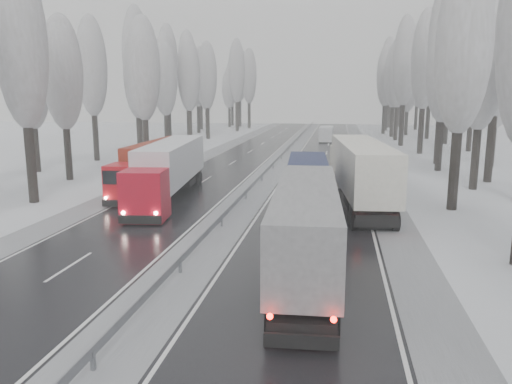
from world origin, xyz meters
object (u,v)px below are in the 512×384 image
(truck_cream_box, at_px, (359,168))
(box_truck_distant, at_px, (326,134))
(truck_blue_box, at_px, (308,186))
(truck_red_red, at_px, (156,162))
(truck_red_white, at_px, (169,167))
(truck_grey_tarp, at_px, (306,220))

(truck_cream_box, distance_m, box_truck_distant, 49.45)
(truck_cream_box, bearing_deg, truck_blue_box, -127.35)
(box_truck_distant, xyz_separation_m, truck_red_red, (-12.99, -45.57, 0.93))
(truck_red_white, relative_size, truck_red_red, 1.10)
(truck_grey_tarp, relative_size, truck_cream_box, 0.88)
(box_truck_distant, relative_size, truck_red_red, 0.46)
(truck_cream_box, bearing_deg, truck_red_white, 176.20)
(truck_blue_box, height_order, truck_red_red, truck_red_red)
(truck_grey_tarp, xyz_separation_m, truck_red_white, (-11.03, 13.84, 0.13))
(truck_grey_tarp, height_order, truck_red_red, truck_grey_tarp)
(truck_red_white, height_order, truck_red_red, truck_red_white)
(truck_blue_box, relative_size, truck_cream_box, 0.84)
(truck_blue_box, distance_m, truck_cream_box, 6.31)
(box_truck_distant, xyz_separation_m, truck_red_white, (-10.41, -49.79, 1.15))
(truck_cream_box, height_order, box_truck_distant, truck_cream_box)
(truck_blue_box, distance_m, truck_red_red, 15.97)
(truck_grey_tarp, xyz_separation_m, truck_cream_box, (2.80, 14.31, 0.31))
(truck_red_red, bearing_deg, truck_grey_tarp, -54.40)
(truck_grey_tarp, bearing_deg, box_truck_distant, 87.89)
(truck_grey_tarp, xyz_separation_m, truck_blue_box, (-0.49, 8.95, -0.12))
(truck_blue_box, xyz_separation_m, box_truck_distant, (-0.12, 54.68, -0.91))
(truck_grey_tarp, distance_m, truck_blue_box, 8.96)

